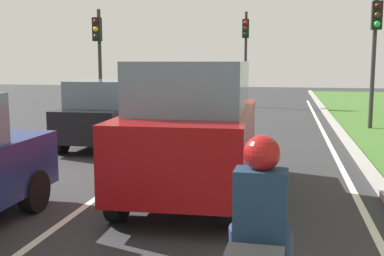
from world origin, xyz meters
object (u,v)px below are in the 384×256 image
car_suv_ahead (194,128)px  car_hatchback_far (107,114)px  rider_person (261,206)px  traffic_light_far_median (246,44)px  traffic_light_near_right (375,39)px  traffic_light_overhead_left (98,46)px

car_suv_ahead → car_hatchback_far: bearing=125.1°
rider_person → traffic_light_far_median: (-1.85, 20.33, 1.91)m
traffic_light_far_median → rider_person: bearing=-84.8°
traffic_light_near_right → traffic_light_overhead_left: traffic_light_near_right is taller
traffic_light_near_right → traffic_light_overhead_left: 10.08m
rider_person → traffic_light_overhead_left: 15.96m
car_suv_ahead → traffic_light_near_right: bearing=61.7°
rider_person → traffic_light_near_right: 13.43m
car_suv_ahead → traffic_light_near_right: (4.29, 8.70, 1.83)m
traffic_light_near_right → traffic_light_overhead_left: (-10.01, 1.24, -0.15)m
traffic_light_overhead_left → traffic_light_far_median: (5.20, 6.11, 0.25)m
rider_person → traffic_light_far_median: bearing=96.7°
rider_person → traffic_light_far_median: size_ratio=0.25×
car_suv_ahead → traffic_light_overhead_left: size_ratio=1.07×
traffic_light_far_median → car_hatchback_far: bearing=-102.9°
rider_person → traffic_light_near_right: traffic_light_near_right is taller
car_hatchback_far → rider_person: 9.66m
rider_person → traffic_light_overhead_left: bearing=117.9°
traffic_light_overhead_left → traffic_light_near_right: bearing=-7.1°
car_suv_ahead → traffic_light_near_right: size_ratio=1.03×
car_hatchback_far → traffic_light_far_median: 12.32m
traffic_light_overhead_left → rider_person: bearing=-63.6°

